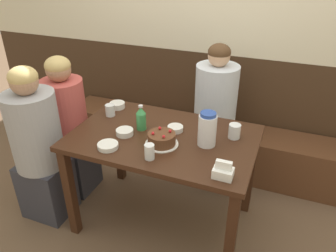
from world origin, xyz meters
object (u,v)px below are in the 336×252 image
Objects in this scene: soju_bottle at (141,118)px; glass_water_tall at (149,152)px; bowl_soup_white at (117,105)px; bowl_side_dish at (125,132)px; water_pitcher at (207,129)px; bowl_rice_small at (175,128)px; glass_shot_small at (110,110)px; person_pale_blue_shirt at (214,120)px; birthday_cake at (162,139)px; person_teal_shirt at (39,149)px; person_grey_tee at (69,131)px; glass_tumbler_short at (234,131)px; bench_seat at (197,143)px; bowl_sauce_shallow at (108,146)px; napkin_holder at (223,171)px.

soju_bottle is 0.37m from glass_water_tall.
bowl_soup_white reaches higher than bowl_side_dish.
bowl_side_dish is (-0.54, -0.09, -0.09)m from water_pitcher.
glass_water_tall is at bearing -93.74° from bowl_rice_small.
person_pale_blue_shirt reaches higher than glass_shot_small.
water_pitcher is (0.26, 0.11, 0.07)m from birthday_cake.
person_teal_shirt reaches higher than person_grey_tee.
person_teal_shirt is at bearing -90.00° from person_grey_tee.
glass_tumbler_short is (0.68, 0.23, 0.03)m from bowl_side_dish.
birthday_cake is 2.47× the size of glass_shot_small.
water_pitcher reaches higher than soju_bottle.
glass_tumbler_short is at bearing 31.77° from birthday_cake.
birthday_cake is 0.28m from bowl_side_dish.
bowl_side_dish is at bearing -105.02° from bench_seat.
soju_bottle reaches higher than bowl_side_dish.
soju_bottle is at bearing 20.93° from person_teal_shirt.
bowl_side_dish is 1.22× the size of glass_water_tall.
bowl_soup_white is 0.65m from person_teal_shirt.
person_teal_shirt is (-0.62, -0.15, -0.19)m from bowl_side_dish.
person_teal_shirt reaches higher than bowl_rice_small.
person_pale_blue_shirt is (0.43, 0.74, -0.18)m from bowl_side_dish.
bowl_sauce_shallow is 0.11× the size of person_teal_shirt.
glass_water_tall is (0.29, -0.01, 0.03)m from bowl_sauce_shallow.
glass_shot_small is (0.02, -0.14, 0.02)m from bowl_soup_white.
soju_bottle reaches higher than bench_seat.
glass_water_tall is at bearing -2.54° from person_teal_shirt.
soju_bottle reaches higher than napkin_holder.
bowl_soup_white is (-0.32, 0.24, -0.06)m from soju_bottle.
bowl_rice_small is at bearing 48.64° from bowl_sauce_shallow.
person_grey_tee is (-1.06, -0.56, -0.03)m from person_pale_blue_shirt.
glass_shot_small is (-0.95, 0.42, 0.00)m from napkin_holder.
bowl_side_dish is 0.32m from glass_shot_small.
glass_shot_small is at bearing 141.17° from glass_water_tall.
glass_water_tall is at bearing -35.62° from bowl_side_dish.
glass_water_tall reaches higher than bowl_rice_small.
bowl_sauce_shallow is at bearing -106.90° from soju_bottle.
birthday_cake is 1.94× the size of napkin_holder.
napkin_holder is 0.44m from glass_tumbler_short.
bowl_sauce_shallow is (0.23, -0.53, -0.01)m from bowl_soup_white.
bowl_side_dish is at bearing -54.07° from bowl_soup_white.
glass_shot_small is at bearing -124.37° from bench_seat.
bench_seat is at bearing 91.86° from birthday_cake.
bowl_rice_small is 0.99m from person_teal_shirt.
napkin_holder is 0.57m from bowl_rice_small.
glass_water_tall is at bearing -38.83° from glass_shot_small.
napkin_holder is 1.12m from bowl_soup_white.
glass_water_tall is 1.00m from person_grey_tee.
bench_seat is 0.45m from person_pale_blue_shirt.
water_pitcher is 0.39m from glass_water_tall.
soju_bottle is 0.79m from person_teal_shirt.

